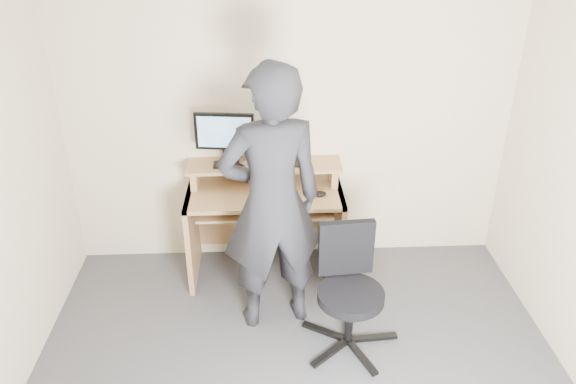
{
  "coord_description": "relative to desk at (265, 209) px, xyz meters",
  "views": [
    {
      "loc": [
        -0.2,
        -2.35,
        2.76
      ],
      "look_at": [
        -0.04,
        1.05,
        0.95
      ],
      "focal_mm": 35.0,
      "sensor_mm": 36.0,
      "label": 1
    }
  ],
  "objects": [
    {
      "name": "back_wall",
      "position": [
        0.2,
        0.22,
        0.7
      ],
      "size": [
        3.5,
        0.02,
        2.5
      ],
      "primitive_type": "cube",
      "color": "beige",
      "rests_on": "ground"
    },
    {
      "name": "travel_mug",
      "position": [
        0.03,
        0.07,
        0.46
      ],
      "size": [
        0.1,
        0.1,
        0.19
      ],
      "primitive_type": "cylinder",
      "rotation": [
        0.0,
        0.0,
        0.21
      ],
      "color": "#B6B7BB",
      "rests_on": "desk"
    },
    {
      "name": "monitor",
      "position": [
        -0.29,
        0.05,
        0.62
      ],
      "size": [
        0.45,
        0.13,
        0.43
      ],
      "rotation": [
        0.0,
        0.0,
        -0.12
      ],
      "color": "black",
      "rests_on": "desk"
    },
    {
      "name": "headphones",
      "position": [
        -0.2,
        0.14,
        0.37
      ],
      "size": [
        0.16,
        0.15,
        0.06
      ],
      "primitive_type": "torus",
      "rotation": [
        0.26,
        0.0,
        0.0
      ],
      "color": "silver",
      "rests_on": "desk"
    },
    {
      "name": "person",
      "position": [
        0.04,
        -0.64,
        0.41
      ],
      "size": [
        0.79,
        0.61,
        1.92
      ],
      "primitive_type": "imported",
      "rotation": [
        0.0,
        0.0,
        3.37
      ],
      "color": "black",
      "rests_on": "ground"
    },
    {
      "name": "smartphone",
      "position": [
        0.26,
        0.06,
        0.37
      ],
      "size": [
        0.08,
        0.14,
        0.01
      ],
      "primitive_type": "cube",
      "rotation": [
        0.0,
        0.0,
        -0.14
      ],
      "color": "black",
      "rests_on": "desk"
    },
    {
      "name": "keyboard",
      "position": [
        0.05,
        -0.17,
        0.12
      ],
      "size": [
        0.48,
        0.25,
        0.03
      ],
      "primitive_type": "cube",
      "rotation": [
        0.0,
        0.0,
        0.15
      ],
      "color": "black",
      "rests_on": "desk"
    },
    {
      "name": "desk",
      "position": [
        0.0,
        0.0,
        0.0
      ],
      "size": [
        1.2,
        0.6,
        0.91
      ],
      "color": "tan",
      "rests_on": "ground"
    },
    {
      "name": "mouse",
      "position": [
        0.42,
        -0.18,
        0.22
      ],
      "size": [
        0.1,
        0.07,
        0.04
      ],
      "primitive_type": "ellipsoid",
      "rotation": [
        0.0,
        0.0,
        0.05
      ],
      "color": "black",
      "rests_on": "desk"
    },
    {
      "name": "external_drive",
      "position": [
        0.0,
        0.12,
        0.46
      ],
      "size": [
        0.1,
        0.14,
        0.2
      ],
      "primitive_type": "cube",
      "rotation": [
        0.0,
        0.0,
        -0.24
      ],
      "color": "black",
      "rests_on": "desk"
    },
    {
      "name": "charger",
      "position": [
        -0.29,
        0.0,
        0.38
      ],
      "size": [
        0.05,
        0.05,
        0.03
      ],
      "primitive_type": "cube",
      "rotation": [
        0.0,
        0.0,
        0.16
      ],
      "color": "black",
      "rests_on": "desk"
    },
    {
      "name": "office_chair",
      "position": [
        0.55,
        -0.89,
        -0.08
      ],
      "size": [
        0.66,
        0.67,
        0.85
      ],
      "rotation": [
        0.0,
        0.0,
        0.08
      ],
      "color": "black",
      "rests_on": "ground"
    }
  ]
}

